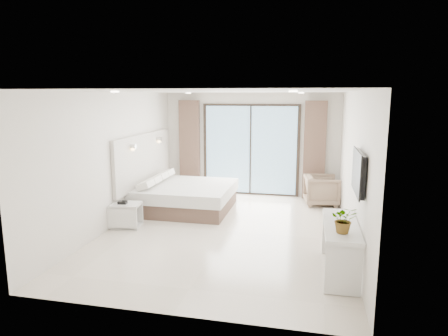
{
  "coord_description": "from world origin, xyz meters",
  "views": [
    {
      "loc": [
        1.56,
        -7.3,
        2.63
      ],
      "look_at": [
        -0.13,
        0.4,
        1.19
      ],
      "focal_mm": 32.0,
      "sensor_mm": 36.0,
      "label": 1
    }
  ],
  "objects_px": {
    "bed": "(185,196)",
    "armchair": "(322,189)",
    "nightstand": "(127,215)",
    "console_desk": "(341,237)"
  },
  "relations": [
    {
      "from": "nightstand",
      "to": "armchair",
      "type": "height_order",
      "value": "armchair"
    },
    {
      "from": "bed",
      "to": "console_desk",
      "type": "height_order",
      "value": "console_desk"
    },
    {
      "from": "nightstand",
      "to": "console_desk",
      "type": "distance_m",
      "value": 4.25
    },
    {
      "from": "bed",
      "to": "armchair",
      "type": "distance_m",
      "value": 3.29
    },
    {
      "from": "nightstand",
      "to": "console_desk",
      "type": "xyz_separation_m",
      "value": [
        4.05,
        -1.24,
        0.31
      ]
    },
    {
      "from": "bed",
      "to": "nightstand",
      "type": "relative_size",
      "value": 3.56
    },
    {
      "from": "console_desk",
      "to": "armchair",
      "type": "bearing_deg",
      "value": 92.84
    },
    {
      "from": "armchair",
      "to": "bed",
      "type": "bearing_deg",
      "value": 100.9
    },
    {
      "from": "console_desk",
      "to": "armchair",
      "type": "height_order",
      "value": "armchair"
    },
    {
      "from": "bed",
      "to": "armchair",
      "type": "relative_size",
      "value": 2.66
    }
  ]
}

